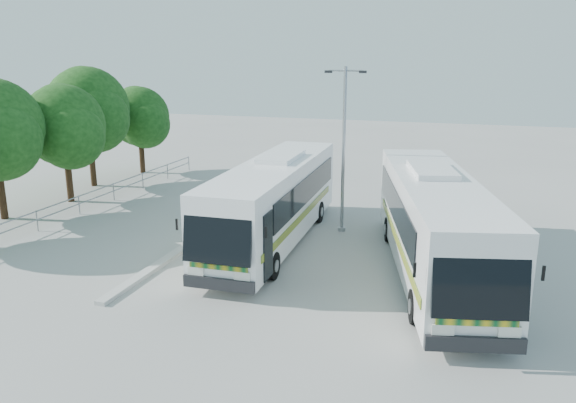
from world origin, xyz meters
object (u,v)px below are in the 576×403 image
(coach_main, at_px, (274,200))
(lamppost, at_px, (344,143))
(tree_far_d, at_px, (89,108))
(tree_far_e, at_px, (140,117))
(tree_far_c, at_px, (65,125))
(coach_adjacent, at_px, (434,222))

(coach_main, xyz_separation_m, lamppost, (2.46, 2.50, 2.21))
(lamppost, bearing_deg, tree_far_d, 159.04)
(lamppost, bearing_deg, tree_far_e, 144.80)
(lamppost, bearing_deg, tree_far_c, 171.15)
(tree_far_e, bearing_deg, coach_adjacent, -32.46)
(coach_main, bearing_deg, tree_far_d, 152.30)
(tree_far_e, xyz_separation_m, lamppost, (16.10, -8.91, 0.25))
(tree_far_d, xyz_separation_m, coach_adjacent, (21.13, -8.51, -2.82))
(tree_far_d, distance_m, coach_adjacent, 22.96)
(coach_adjacent, height_order, lamppost, lamppost)
(lamppost, bearing_deg, coach_adjacent, -49.49)
(tree_far_c, bearing_deg, tree_far_d, 107.83)
(tree_far_d, relative_size, coach_adjacent, 0.55)
(tree_far_d, relative_size, coach_main, 0.57)
(tree_far_e, bearing_deg, tree_far_d, -98.63)
(tree_far_d, xyz_separation_m, tree_far_e, (0.68, 4.50, -0.93))
(lamppost, bearing_deg, coach_main, -140.74)
(tree_far_c, height_order, coach_adjacent, tree_far_c)
(tree_far_c, xyz_separation_m, tree_far_d, (-1.19, 3.70, 0.56))
(tree_far_c, xyz_separation_m, coach_main, (13.14, -3.21, -2.33))
(tree_far_c, distance_m, coach_main, 13.72)
(coach_adjacent, bearing_deg, tree_far_e, 133.70)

